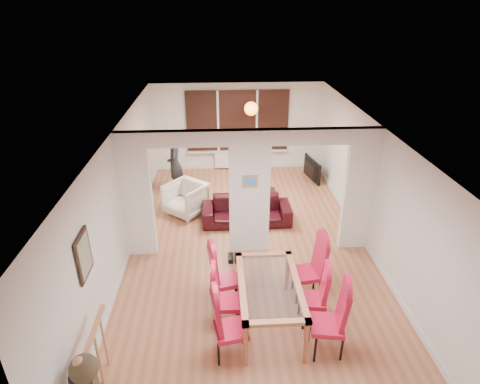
{
  "coord_description": "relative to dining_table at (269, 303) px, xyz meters",
  "views": [
    {
      "loc": [
        -0.6,
        -7.06,
        4.77
      ],
      "look_at": [
        -0.15,
        0.6,
        1.04
      ],
      "focal_mm": 30.0,
      "sensor_mm": 36.0,
      "label": 1
    }
  ],
  "objects": [
    {
      "name": "floor",
      "position": [
        -0.15,
        2.15,
        -0.4
      ],
      "size": [
        5.0,
        9.0,
        0.01
      ],
      "primitive_type": "cube",
      "color": "#AF6746",
      "rests_on": "ground"
    },
    {
      "name": "room_walls",
      "position": [
        -0.15,
        2.15,
        0.9
      ],
      "size": [
        5.0,
        9.0,
        2.6
      ],
      "primitive_type": null,
      "color": "silver",
      "rests_on": "floor"
    },
    {
      "name": "divider_wall",
      "position": [
        -0.15,
        2.15,
        0.9
      ],
      "size": [
        5.0,
        0.18,
        2.6
      ],
      "primitive_type": "cube",
      "color": "white",
      "rests_on": "floor"
    },
    {
      "name": "bay_window_blinds",
      "position": [
        -0.15,
        6.59,
        1.1
      ],
      "size": [
        3.0,
        0.08,
        1.8
      ],
      "primitive_type": "cube",
      "color": "black",
      "rests_on": "room_walls"
    },
    {
      "name": "radiator",
      "position": [
        -0.15,
        6.55,
        -0.1
      ],
      "size": [
        1.4,
        0.08,
        0.5
      ],
      "primitive_type": "cube",
      "color": "white",
      "rests_on": "floor"
    },
    {
      "name": "pendant_light",
      "position": [
        0.15,
        5.45,
        1.75
      ],
      "size": [
        0.36,
        0.36,
        0.36
      ],
      "primitive_type": "sphere",
      "color": "orange",
      "rests_on": "room_walls"
    },
    {
      "name": "stair_newel",
      "position": [
        -2.4,
        -1.05,
        0.15
      ],
      "size": [
        0.4,
        1.2,
        1.1
      ],
      "primitive_type": null,
      "color": "tan",
      "rests_on": "floor"
    },
    {
      "name": "wall_poster",
      "position": [
        -2.62,
        -0.25,
        1.2
      ],
      "size": [
        0.04,
        0.52,
        0.67
      ],
      "primitive_type": "cube",
      "color": "gray",
      "rests_on": "room_walls"
    },
    {
      "name": "pillar_photo",
      "position": [
        -0.15,
        2.05,
        1.2
      ],
      "size": [
        0.3,
        0.03,
        0.25
      ],
      "primitive_type": "cube",
      "color": "#4C8CD8",
      "rests_on": "divider_wall"
    },
    {
      "name": "dining_table",
      "position": [
        0.0,
        0.0,
        0.0
      ],
      "size": [
        0.96,
        1.71,
        0.8
      ],
      "primitive_type": null,
      "color": "#AA603E",
      "rests_on": "floor"
    },
    {
      "name": "dining_chair_la",
      "position": [
        -0.63,
        -0.6,
        0.16
      ],
      "size": [
        0.53,
        0.53,
        1.13
      ],
      "primitive_type": null,
      "rotation": [
        0.0,
        0.0,
        0.18
      ],
      "color": "#B31233",
      "rests_on": "floor"
    },
    {
      "name": "dining_chair_lb",
      "position": [
        -0.66,
        0.01,
        0.13
      ],
      "size": [
        0.45,
        0.45,
        1.07
      ],
      "primitive_type": null,
      "rotation": [
        0.0,
        0.0,
        -0.04
      ],
      "color": "#B31233",
      "rests_on": "floor"
    },
    {
      "name": "dining_chair_lc",
      "position": [
        -0.67,
        0.55,
        0.15
      ],
      "size": [
        0.53,
        0.53,
        1.1
      ],
      "primitive_type": null,
      "rotation": [
        0.0,
        0.0,
        0.24
      ],
      "color": "#B31233",
      "rests_on": "floor"
    },
    {
      "name": "dining_chair_ra",
      "position": [
        0.77,
        -0.61,
        0.18
      ],
      "size": [
        0.54,
        0.54,
        1.17
      ],
      "primitive_type": null,
      "rotation": [
        0.0,
        0.0,
        -0.16
      ],
      "color": "#B31233",
      "rests_on": "floor"
    },
    {
      "name": "dining_chair_rb",
      "position": [
        0.7,
        0.0,
        0.11
      ],
      "size": [
        0.46,
        0.46,
        1.02
      ],
      "primitive_type": null,
      "rotation": [
        0.0,
        0.0,
        -0.14
      ],
      "color": "#B31233",
      "rests_on": "floor"
    },
    {
      "name": "dining_chair_rc",
      "position": [
        0.73,
        0.61,
        0.18
      ],
      "size": [
        0.53,
        0.53,
        1.17
      ],
      "primitive_type": null,
      "rotation": [
        0.0,
        0.0,
        0.15
      ],
      "color": "#B31233",
      "rests_on": "floor"
    },
    {
      "name": "sofa",
      "position": [
        -0.11,
        3.28,
        -0.1
      ],
      "size": [
        2.05,
        0.81,
        0.6
      ],
      "primitive_type": "imported",
      "rotation": [
        0.0,
        0.0,
        0.0
      ],
      "color": "black",
      "rests_on": "floor"
    },
    {
      "name": "armchair",
      "position": [
        -1.55,
        3.79,
        -0.01
      ],
      "size": [
        1.2,
        1.21,
        0.79
      ],
      "primitive_type": "imported",
      "rotation": [
        0.0,
        0.0,
        -0.69
      ],
      "color": "beige",
      "rests_on": "floor"
    },
    {
      "name": "person",
      "position": [
        -1.89,
        5.02,
        0.42
      ],
      "size": [
        0.61,
        0.4,
        1.64
      ],
      "primitive_type": "imported",
      "rotation": [
        0.0,
        0.0,
        -1.55
      ],
      "color": "black",
      "rests_on": "floor"
    },
    {
      "name": "television",
      "position": [
        1.85,
        5.62,
        -0.09
      ],
      "size": [
        1.08,
        0.34,
        0.62
      ],
      "primitive_type": "imported",
      "rotation": [
        0.0,
        0.0,
        1.76
      ],
      "color": "black",
      "rests_on": "floor"
    },
    {
      "name": "coffee_table",
      "position": [
        0.3,
        4.49,
        -0.3
      ],
      "size": [
        0.95,
        0.59,
        0.2
      ],
      "primitive_type": null,
      "rotation": [
        0.0,
        0.0,
        0.17
      ],
      "color": "black",
      "rests_on": "floor"
    },
    {
      "name": "bottle",
      "position": [
        0.48,
        4.56,
        -0.05
      ],
      "size": [
        0.07,
        0.07,
        0.28
      ],
      "primitive_type": "cylinder",
      "color": "#143F19",
      "rests_on": "coffee_table"
    },
    {
      "name": "bowl",
      "position": [
        0.32,
        4.46,
        -0.17
      ],
      "size": [
        0.21,
        0.21,
        0.05
      ],
      "primitive_type": "imported",
      "color": "black",
      "rests_on": "coffee_table"
    },
    {
      "name": "shoes",
      "position": [
        -0.47,
        1.75,
        -0.35
      ],
      "size": [
        0.24,
        0.26,
        0.1
      ],
      "primitive_type": null,
      "color": "black",
      "rests_on": "floor"
    }
  ]
}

